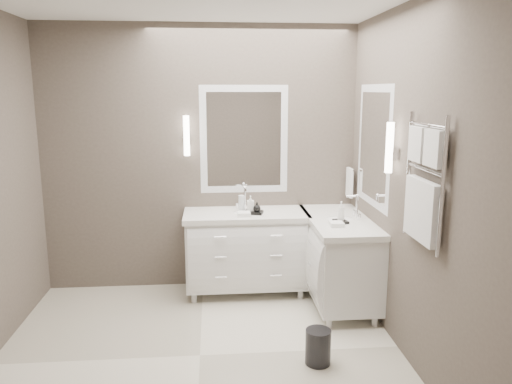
{
  "coord_description": "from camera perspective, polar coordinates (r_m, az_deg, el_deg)",
  "views": [
    {
      "loc": [
        0.13,
        -3.61,
        2.05
      ],
      "look_at": [
        0.5,
        0.7,
        1.16
      ],
      "focal_mm": 35.0,
      "sensor_mm": 36.0,
      "label": 1
    }
  ],
  "objects": [
    {
      "name": "wall_back",
      "position": [
        5.16,
        -6.38,
        3.73
      ],
      "size": [
        3.2,
        0.01,
        2.7
      ],
      "primitive_type": "cube",
      "color": "#504740",
      "rests_on": "floor"
    },
    {
      "name": "wall_right",
      "position": [
        3.96,
        16.98,
        0.92
      ],
      "size": [
        0.01,
        3.0,
        2.7
      ],
      "primitive_type": "cube",
      "color": "#504740",
      "rests_on": "floor"
    },
    {
      "name": "soap_bottle_b",
      "position": [
        4.89,
        0.11,
        -1.72
      ],
      "size": [
        0.08,
        0.08,
        0.09
      ],
      "primitive_type": "imported",
      "rotation": [
        0.0,
        0.0,
        0.13
      ],
      "color": "black",
      "rests_on": "amenity_tray_back"
    },
    {
      "name": "towel_bar_corner",
      "position": [
        5.25,
        10.65,
        1.15
      ],
      "size": [
        0.03,
        0.22,
        0.3
      ],
      "color": "white",
      "rests_on": "wall_right"
    },
    {
      "name": "water_bottle",
      "position": [
        4.95,
        -1.65,
        -1.4
      ],
      "size": [
        0.07,
        0.07,
        0.18
      ],
      "primitive_type": "cylinder",
      "rotation": [
        0.0,
        0.0,
        0.16
      ],
      "color": "silver",
      "rests_on": "vanity_back"
    },
    {
      "name": "sconce_right",
      "position": [
        4.1,
        15.01,
        4.81
      ],
      "size": [
        0.06,
        0.06,
        0.4
      ],
      "color": "white",
      "rests_on": "wall_right"
    },
    {
      "name": "wall_front",
      "position": [
        2.22,
        -8.1,
        -6.86
      ],
      "size": [
        3.2,
        0.01,
        2.7
      ],
      "primitive_type": "cube",
      "color": "#504740",
      "rests_on": "floor"
    },
    {
      "name": "amenity_tray_right",
      "position": [
        4.66,
        9.66,
        -3.34
      ],
      "size": [
        0.13,
        0.16,
        0.02
      ],
      "primitive_type": "cube",
      "rotation": [
        0.0,
        0.0,
        0.18
      ],
      "color": "black",
      "rests_on": "vanity_right"
    },
    {
      "name": "towel_ladder",
      "position": [
        3.57,
        18.57,
        0.39
      ],
      "size": [
        0.06,
        0.58,
        0.9
      ],
      "color": "white",
      "rests_on": "wall_right"
    },
    {
      "name": "vanity_right",
      "position": [
        4.92,
        9.43,
        -7.11
      ],
      "size": [
        0.59,
        1.24,
        0.97
      ],
      "color": "white",
      "rests_on": "floor"
    },
    {
      "name": "amenity_tray_back",
      "position": [
        4.93,
        -0.27,
        -2.34
      ],
      "size": [
        0.2,
        0.17,
        0.03
      ],
      "primitive_type": "cube",
      "rotation": [
        0.0,
        0.0,
        -0.27
      ],
      "color": "black",
      "rests_on": "vanity_back"
    },
    {
      "name": "mirror_back",
      "position": [
        5.13,
        -1.38,
        6.0
      ],
      "size": [
        0.9,
        0.02,
        1.1
      ],
      "color": "white",
      "rests_on": "wall_back"
    },
    {
      "name": "soap_bottle_a",
      "position": [
        4.93,
        -0.64,
        -1.29
      ],
      "size": [
        0.07,
        0.07,
        0.15
      ],
      "primitive_type": "imported",
      "rotation": [
        0.0,
        0.0,
        0.0
      ],
      "color": "white",
      "rests_on": "amenity_tray_back"
    },
    {
      "name": "waste_bin",
      "position": [
        3.99,
        7.1,
        -17.14
      ],
      "size": [
        0.25,
        0.25,
        0.27
      ],
      "primitive_type": "cylinder",
      "rotation": [
        0.0,
        0.0,
        0.4
      ],
      "color": "black",
      "rests_on": "floor"
    },
    {
      "name": "vanity_back",
      "position": [
        5.09,
        -1.13,
        -6.3
      ],
      "size": [
        1.24,
        0.59,
        0.97
      ],
      "color": "white",
      "rests_on": "floor"
    },
    {
      "name": "sconce_back",
      "position": [
        5.06,
        -7.94,
        6.3
      ],
      "size": [
        0.06,
        0.06,
        0.4
      ],
      "color": "white",
      "rests_on": "wall_back"
    },
    {
      "name": "mirror_right",
      "position": [
        4.67,
        13.3,
        5.14
      ],
      "size": [
        0.02,
        0.9,
        1.1
      ],
      "color": "white",
      "rests_on": "wall_right"
    },
    {
      "name": "soap_bottle_c",
      "position": [
        4.64,
        9.7,
        -2.15
      ],
      "size": [
        0.09,
        0.09,
        0.18
      ],
      "primitive_type": "imported",
      "rotation": [
        0.0,
        0.0,
        -0.41
      ],
      "color": "white",
      "rests_on": "amenity_tray_right"
    },
    {
      "name": "floor",
      "position": [
        4.15,
        -6.42,
        -18.12
      ],
      "size": [
        3.2,
        3.0,
        0.01
      ],
      "primitive_type": "cube",
      "color": "silver",
      "rests_on": "ground"
    }
  ]
}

